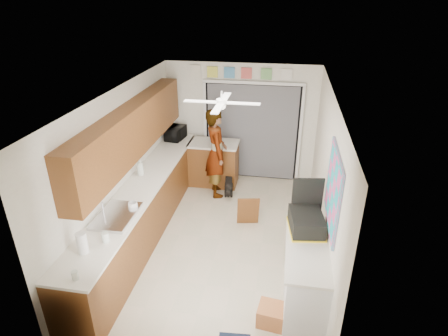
{
  "coord_description": "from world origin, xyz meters",
  "views": [
    {
      "loc": [
        0.96,
        -5.11,
        3.83
      ],
      "look_at": [
        0.0,
        0.4,
        1.15
      ],
      "focal_mm": 30.0,
      "sensor_mm": 36.0,
      "label": 1
    }
  ],
  "objects_px": {
    "cardboard_box": "(274,316)",
    "man": "(216,153)",
    "dog": "(229,186)",
    "suitcase": "(306,222)",
    "soap_bottle": "(140,167)",
    "cup": "(133,206)",
    "paper_towel_roll": "(82,243)",
    "microwave": "(176,133)"
  },
  "relations": [
    {
      "from": "cardboard_box",
      "to": "man",
      "type": "bearing_deg",
      "value": 113.03
    },
    {
      "from": "paper_towel_roll",
      "to": "cardboard_box",
      "type": "relative_size",
      "value": 0.67
    },
    {
      "from": "cardboard_box",
      "to": "dog",
      "type": "relative_size",
      "value": 0.84
    },
    {
      "from": "cardboard_box",
      "to": "man",
      "type": "height_order",
      "value": "man"
    },
    {
      "from": "cup",
      "to": "cardboard_box",
      "type": "height_order",
      "value": "cup"
    },
    {
      "from": "cup",
      "to": "soap_bottle",
      "type": "bearing_deg",
      "value": 105.5
    },
    {
      "from": "suitcase",
      "to": "man",
      "type": "xyz_separation_m",
      "value": [
        -1.68,
        2.4,
        -0.15
      ]
    },
    {
      "from": "cardboard_box",
      "to": "paper_towel_roll",
      "type": "bearing_deg",
      "value": -175.61
    },
    {
      "from": "suitcase",
      "to": "microwave",
      "type": "bearing_deg",
      "value": 124.01
    },
    {
      "from": "microwave",
      "to": "suitcase",
      "type": "distance_m",
      "value": 3.95
    },
    {
      "from": "soap_bottle",
      "to": "dog",
      "type": "height_order",
      "value": "soap_bottle"
    },
    {
      "from": "soap_bottle",
      "to": "cup",
      "type": "xyz_separation_m",
      "value": [
        0.3,
        -1.08,
        -0.1
      ]
    },
    {
      "from": "soap_bottle",
      "to": "suitcase",
      "type": "distance_m",
      "value": 3.0
    },
    {
      "from": "dog",
      "to": "paper_towel_roll",
      "type": "bearing_deg",
      "value": -118.5
    },
    {
      "from": "microwave",
      "to": "cardboard_box",
      "type": "relative_size",
      "value": 1.19
    },
    {
      "from": "man",
      "to": "cardboard_box",
      "type": "bearing_deg",
      "value": -175.94
    },
    {
      "from": "soap_bottle",
      "to": "paper_towel_roll",
      "type": "height_order",
      "value": "soap_bottle"
    },
    {
      "from": "cardboard_box",
      "to": "cup",
      "type": "bearing_deg",
      "value": 157.8
    },
    {
      "from": "man",
      "to": "dog",
      "type": "distance_m",
      "value": 0.76
    },
    {
      "from": "microwave",
      "to": "dog",
      "type": "xyz_separation_m",
      "value": [
        1.23,
        -0.52,
        -0.88
      ]
    },
    {
      "from": "paper_towel_roll",
      "to": "dog",
      "type": "height_order",
      "value": "paper_towel_roll"
    },
    {
      "from": "paper_towel_roll",
      "to": "suitcase",
      "type": "xyz_separation_m",
      "value": [
        2.67,
        0.95,
        -0.02
      ]
    },
    {
      "from": "paper_towel_roll",
      "to": "cardboard_box",
      "type": "xyz_separation_m",
      "value": [
        2.34,
        0.18,
        -0.95
      ]
    },
    {
      "from": "microwave",
      "to": "dog",
      "type": "bearing_deg",
      "value": -105.35
    },
    {
      "from": "cardboard_box",
      "to": "dog",
      "type": "distance_m",
      "value": 3.36
    },
    {
      "from": "cardboard_box",
      "to": "man",
      "type": "distance_m",
      "value": 3.53
    },
    {
      "from": "paper_towel_roll",
      "to": "man",
      "type": "xyz_separation_m",
      "value": [
        0.99,
        3.35,
        -0.17
      ]
    },
    {
      "from": "soap_bottle",
      "to": "cardboard_box",
      "type": "relative_size",
      "value": 0.75
    },
    {
      "from": "microwave",
      "to": "dog",
      "type": "relative_size",
      "value": 1.0
    },
    {
      "from": "soap_bottle",
      "to": "dog",
      "type": "distance_m",
      "value": 2.03
    },
    {
      "from": "cup",
      "to": "paper_towel_roll",
      "type": "bearing_deg",
      "value": -101.01
    },
    {
      "from": "paper_towel_roll",
      "to": "man",
      "type": "distance_m",
      "value": 3.5
    },
    {
      "from": "suitcase",
      "to": "man",
      "type": "bearing_deg",
      "value": 116.63
    },
    {
      "from": "cup",
      "to": "suitcase",
      "type": "distance_m",
      "value": 2.47
    },
    {
      "from": "microwave",
      "to": "man",
      "type": "relative_size",
      "value": 0.27
    },
    {
      "from": "suitcase",
      "to": "cardboard_box",
      "type": "distance_m",
      "value": 1.25
    },
    {
      "from": "microwave",
      "to": "man",
      "type": "height_order",
      "value": "man"
    },
    {
      "from": "soap_bottle",
      "to": "dog",
      "type": "xyz_separation_m",
      "value": [
        1.34,
        1.22,
        -0.9
      ]
    },
    {
      "from": "man",
      "to": "dog",
      "type": "xyz_separation_m",
      "value": [
        0.25,
        0.0,
        -0.72
      ]
    },
    {
      "from": "paper_towel_roll",
      "to": "microwave",
      "type": "bearing_deg",
      "value": 89.77
    },
    {
      "from": "cup",
      "to": "suitcase",
      "type": "bearing_deg",
      "value": -2.39
    },
    {
      "from": "cup",
      "to": "man",
      "type": "distance_m",
      "value": 2.43
    }
  ]
}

